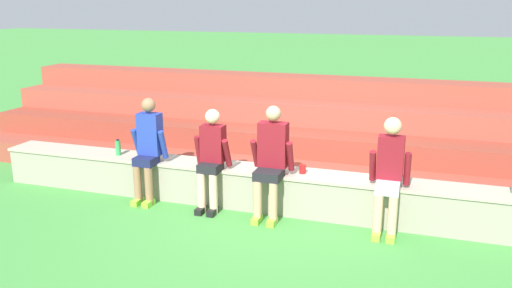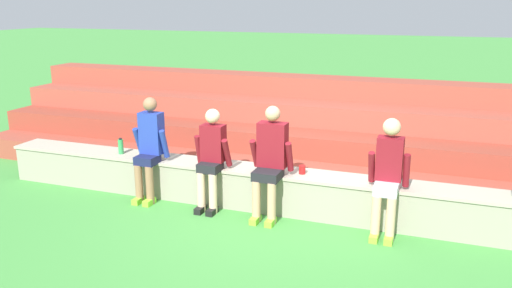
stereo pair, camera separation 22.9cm
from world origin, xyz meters
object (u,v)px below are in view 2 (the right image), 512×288
at_px(plastic_cup_middle, 302,170).
at_px(person_far_left, 149,146).
at_px(person_center, 270,159).
at_px(water_bottle_mid_right, 121,146).
at_px(person_left_of_center, 211,157).
at_px(person_right_of_center, 388,174).

bearing_deg(plastic_cup_middle, person_far_left, -174.06).
relative_size(person_center, water_bottle_mid_right, 6.10).
xyz_separation_m(person_center, plastic_cup_middle, (0.37, 0.24, -0.18)).
height_order(person_far_left, water_bottle_mid_right, person_far_left).
bearing_deg(water_bottle_mid_right, person_left_of_center, -8.29).
relative_size(person_far_left, water_bottle_mid_right, 6.10).
height_order(person_far_left, person_left_of_center, person_far_left).
xyz_separation_m(person_left_of_center, person_center, (0.83, 0.01, 0.05)).
xyz_separation_m(person_left_of_center, plastic_cup_middle, (1.20, 0.25, -0.13)).
xyz_separation_m(person_far_left, person_center, (1.81, -0.02, 0.00)).
height_order(person_far_left, person_center, same).
bearing_deg(water_bottle_mid_right, person_center, -5.19).
distance_m(person_center, water_bottle_mid_right, 2.44).
height_order(person_left_of_center, plastic_cup_middle, person_left_of_center).
height_order(person_left_of_center, person_center, person_center).
distance_m(person_far_left, plastic_cup_middle, 2.19).
xyz_separation_m(person_left_of_center, person_right_of_center, (2.33, -0.00, 0.03)).
xyz_separation_m(person_far_left, water_bottle_mid_right, (-0.62, 0.20, -0.12)).
bearing_deg(person_left_of_center, plastic_cup_middle, 11.94).
height_order(person_left_of_center, water_bottle_mid_right, person_left_of_center).
xyz_separation_m(person_right_of_center, water_bottle_mid_right, (-3.92, 0.24, -0.10)).
bearing_deg(plastic_cup_middle, water_bottle_mid_right, -179.55).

